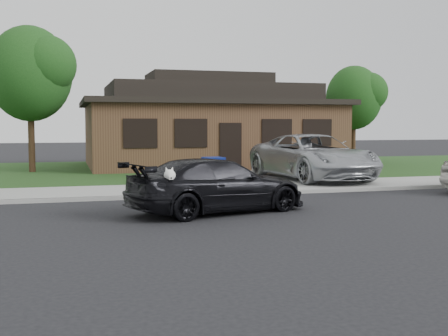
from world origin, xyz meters
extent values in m
plane|color=black|center=(0.00, 0.00, 0.00)|extent=(120.00, 120.00, 0.00)
cube|color=gray|center=(0.00, 5.00, 0.06)|extent=(60.00, 3.00, 0.12)
cube|color=gray|center=(0.00, 3.50, 0.06)|extent=(60.00, 0.12, 0.12)
cube|color=#193814|center=(0.00, 13.00, 0.07)|extent=(60.00, 13.00, 0.13)
cube|color=gray|center=(6.00, 10.00, 0.07)|extent=(4.50, 13.00, 0.14)
imported|color=black|center=(0.55, 0.50, 0.68)|extent=(5.00, 3.11, 1.35)
ellipsoid|color=white|center=(-0.84, -0.30, 0.95)|extent=(0.34, 0.40, 0.30)
sphere|color=white|center=(-0.84, -0.53, 1.05)|extent=(0.26, 0.26, 0.26)
cube|color=white|center=(-0.84, -0.65, 1.01)|extent=(0.09, 0.12, 0.08)
sphere|color=black|center=(-0.84, -0.71, 1.01)|extent=(0.04, 0.04, 0.04)
cone|color=white|center=(-0.90, -0.48, 1.19)|extent=(0.11, 0.11, 0.14)
cone|color=white|center=(-0.77, -0.48, 1.19)|extent=(0.11, 0.11, 0.14)
imported|color=#ADB0B4|center=(5.92, 6.51, 0.99)|extent=(3.42, 6.38, 1.70)
cube|color=navy|center=(1.53, 4.60, 0.58)|extent=(0.62, 0.62, 0.92)
cube|color=#07155A|center=(1.53, 4.60, 1.09)|extent=(0.68, 0.68, 0.10)
cylinder|color=black|center=(1.33, 4.32, 0.19)|extent=(0.07, 0.15, 0.14)
cylinder|color=black|center=(1.74, 4.32, 0.19)|extent=(0.07, 0.15, 0.14)
cube|color=#422B1C|center=(4.00, 15.00, 1.63)|extent=(12.00, 8.00, 3.00)
cube|color=black|center=(4.00, 15.00, 3.25)|extent=(12.60, 8.60, 0.25)
cube|color=black|center=(4.00, 15.00, 3.78)|extent=(10.00, 6.50, 0.80)
cube|color=black|center=(4.00, 15.00, 4.48)|extent=(6.00, 3.50, 0.60)
cube|color=black|center=(4.00, 10.97, 1.23)|extent=(1.00, 0.06, 2.10)
cube|color=black|center=(0.00, 10.97, 1.83)|extent=(1.30, 0.05, 1.10)
cube|color=black|center=(2.20, 10.97, 1.83)|extent=(1.30, 0.05, 1.10)
cube|color=black|center=(6.20, 10.97, 1.83)|extent=(1.30, 0.05, 1.10)
cube|color=black|center=(8.20, 10.97, 1.83)|extent=(1.30, 0.05, 1.10)
cylinder|color=#332114|center=(-4.50, 13.00, 1.37)|extent=(0.28, 0.28, 2.48)
ellipsoid|color=#143811|center=(-4.50, 13.00, 4.41)|extent=(3.60, 3.60, 4.14)
sphere|color=#26591E|center=(-3.78, 12.46, 4.77)|extent=(2.52, 2.52, 2.52)
cylinder|color=#332114|center=(12.00, 14.50, 1.14)|extent=(0.28, 0.28, 2.03)
ellipsoid|color=#143811|center=(12.00, 14.50, 3.65)|extent=(3.00, 3.00, 3.45)
sphere|color=#26591E|center=(12.60, 14.05, 3.95)|extent=(2.10, 2.10, 2.10)
camera|label=1|loc=(-3.09, -12.94, 2.18)|focal=45.00mm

